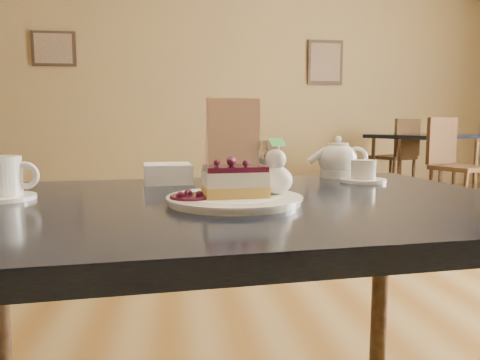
{
  "coord_description": "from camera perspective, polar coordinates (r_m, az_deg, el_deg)",
  "views": [
    {
      "loc": [
        -0.1,
        -0.89,
        0.83
      ],
      "look_at": [
        -0.0,
        -0.15,
        0.74
      ],
      "focal_mm": 35.0,
      "sensor_mm": 36.0,
      "label": 1
    }
  ],
  "objects": [
    {
      "name": "cheesecake_slice",
      "position": [
        0.82,
        -0.67,
        -0.18
      ],
      "size": [
        0.12,
        0.09,
        0.05
      ],
      "rotation": [
        0.0,
        0.0,
        0.08
      ],
      "color": "#B28E3E",
      "rests_on": "dessert_plate"
    },
    {
      "name": "sugar_shaker",
      "position": [
        1.14,
        3.53,
        2.42
      ],
      "size": [
        0.05,
        0.05,
        0.1
      ],
      "color": "white",
      "rests_on": "main_table"
    },
    {
      "name": "berry_sauce",
      "position": [
        0.81,
        -5.99,
        -2.05
      ],
      "size": [
        0.07,
        0.07,
        0.01
      ],
      "primitive_type": "cylinder",
      "color": "#3A0A1B",
      "rests_on": "dessert_plate"
    },
    {
      "name": "whipped_cream",
      "position": [
        0.85,
        4.34,
        0.01
      ],
      "size": [
        0.06,
        0.06,
        0.05
      ],
      "color": "white",
      "rests_on": "dessert_plate"
    },
    {
      "name": "tea_set",
      "position": [
        1.23,
        12.38,
        2.04
      ],
      "size": [
        0.18,
        0.21,
        0.1
      ],
      "color": "white",
      "rests_on": "main_table"
    },
    {
      "name": "napkin_stack",
      "position": [
        1.12,
        -8.81,
        0.8
      ],
      "size": [
        0.12,
        0.12,
        0.05
      ],
      "primitive_type": "cube",
      "rotation": [
        0.0,
        0.0,
        0.08
      ],
      "color": "white",
      "rests_on": "main_table"
    },
    {
      "name": "bg_table_far_right",
      "position": [
        5.27,
        21.11,
        -1.86
      ],
      "size": [
        1.18,
        1.74,
        1.15
      ],
      "rotation": [
        0.0,
        0.0,
        0.41
      ],
      "color": "black",
      "rests_on": "ground"
    },
    {
      "name": "coffee_set",
      "position": [
        0.97,
        -26.96,
        -0.04
      ],
      "size": [
        0.13,
        0.12,
        0.08
      ],
      "color": "white",
      "rests_on": "main_table"
    },
    {
      "name": "dessert_plate",
      "position": [
        0.83,
        -0.66,
        -2.45
      ],
      "size": [
        0.23,
        0.23,
        0.01
      ],
      "primitive_type": "cylinder",
      "color": "white",
      "rests_on": "main_table"
    },
    {
      "name": "main_table",
      "position": [
        0.89,
        -1.27,
        -6.94
      ],
      "size": [
        1.15,
        0.82,
        0.69
      ],
      "rotation": [
        0.0,
        0.0,
        0.08
      ],
      "color": "black",
      "rests_on": "ground"
    },
    {
      "name": "menu_card",
      "position": [
        1.14,
        -0.85,
        4.89
      ],
      "size": [
        0.13,
        0.04,
        0.2
      ],
      "primitive_type": "cube",
      "rotation": [
        0.0,
        0.0,
        0.08
      ],
      "color": "beige",
      "rests_on": "main_table"
    }
  ]
}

